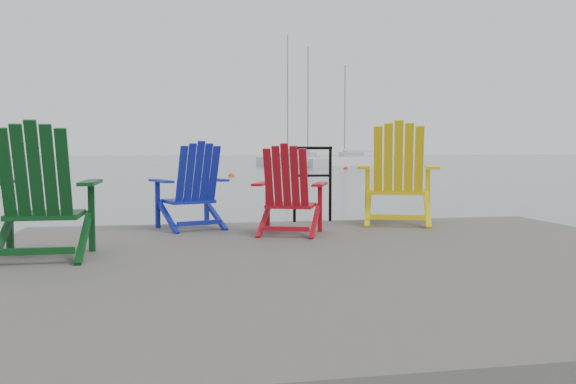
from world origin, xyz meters
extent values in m
plane|color=slate|center=(0.00, 0.00, 0.00)|extent=(400.00, 400.00, 0.00)
cube|color=#312F2C|center=(0.00, 0.00, 0.40)|extent=(6.00, 5.00, 0.20)
cylinder|color=black|center=(-2.70, 2.20, -0.30)|extent=(0.26, 0.26, 1.20)
cylinder|color=black|center=(0.00, 2.20, -0.30)|extent=(0.26, 0.26, 1.20)
cylinder|color=black|center=(2.70, 2.20, -0.30)|extent=(0.26, 0.26, 1.20)
cylinder|color=black|center=(0.03, 2.45, 0.95)|extent=(0.04, 0.04, 0.90)
cylinder|color=black|center=(0.47, 2.45, 0.95)|extent=(0.04, 0.04, 0.90)
cylinder|color=black|center=(0.25, 2.45, 1.38)|extent=(0.48, 0.04, 0.04)
cylinder|color=black|center=(0.25, 2.45, 1.05)|extent=(0.44, 0.03, 0.03)
cube|color=#0A3914|center=(-2.41, 0.49, 0.83)|extent=(0.55, 0.49, 0.04)
cube|color=#0A3914|center=(-2.73, 0.69, 0.79)|extent=(0.05, 0.05, 0.58)
cube|color=#0A3914|center=(-2.08, 0.68, 0.79)|extent=(0.05, 0.05, 0.58)
cube|color=#0A3914|center=(-2.06, 0.46, 1.09)|extent=(0.13, 0.63, 0.03)
cube|color=#0A3914|center=(-2.41, 0.15, 1.18)|extent=(0.51, 0.27, 0.71)
cube|color=#0F1A9B|center=(-1.23, 2.10, 0.80)|extent=(0.60, 0.56, 0.04)
cube|color=#0F1A9B|center=(-1.56, 2.18, 0.76)|extent=(0.06, 0.06, 0.51)
cube|color=#0F1A9B|center=(-1.02, 2.36, 0.76)|extent=(0.06, 0.06, 0.51)
cube|color=#0F1A9B|center=(-1.52, 1.98, 1.03)|extent=(0.28, 0.56, 0.03)
cube|color=#0F1A9B|center=(-0.93, 2.18, 1.03)|extent=(0.28, 0.56, 0.03)
cube|color=#0F1A9B|center=(-1.14, 1.82, 1.10)|extent=(0.50, 0.37, 0.63)
cube|color=#A90C18|center=(-0.22, 1.45, 0.79)|extent=(0.59, 0.56, 0.03)
cube|color=#A90C18|center=(-0.41, 1.71, 0.75)|extent=(0.06, 0.06, 0.50)
cube|color=#A90C18|center=(0.11, 1.51, 0.75)|extent=(0.06, 0.06, 0.50)
cube|color=#A90C18|center=(-0.50, 1.54, 1.01)|extent=(0.29, 0.54, 0.02)
cube|color=#A90C18|center=(0.06, 1.33, 1.01)|extent=(0.29, 0.54, 0.02)
cube|color=#A90C18|center=(-0.32, 1.18, 1.08)|extent=(0.49, 0.37, 0.61)
cube|color=yellow|center=(1.19, 2.10, 0.87)|extent=(0.75, 0.71, 0.04)
cube|color=yellow|center=(0.93, 2.43, 0.82)|extent=(0.07, 0.07, 0.64)
cube|color=yellow|center=(1.60, 2.18, 0.82)|extent=(0.07, 0.07, 0.64)
cube|color=yellow|center=(0.82, 2.21, 1.15)|extent=(0.37, 0.70, 0.03)
cube|color=yellow|center=(1.54, 1.94, 1.15)|extent=(0.37, 0.70, 0.03)
cube|color=yellow|center=(1.06, 1.75, 1.25)|extent=(0.63, 0.47, 0.78)
cube|color=silver|center=(8.82, 46.62, 0.25)|extent=(4.88, 8.56, 1.10)
cube|color=#9E9EA3|center=(8.96, 46.23, 0.95)|extent=(2.28, 2.86, 0.55)
cylinder|color=gray|center=(8.68, 47.01, 6.00)|extent=(0.12, 0.12, 10.40)
cube|color=white|center=(10.87, 49.16, 0.25)|extent=(5.43, 8.03, 1.10)
cube|color=#9E9EA3|center=(10.69, 48.81, 0.95)|extent=(2.37, 2.78, 0.55)
cylinder|color=gray|center=(11.05, 49.52, 5.77)|extent=(0.12, 0.12, 9.94)
cube|color=white|center=(14.90, 49.69, 0.25)|extent=(6.87, 2.38, 1.10)
cube|color=#9E9EA3|center=(15.24, 49.73, 0.95)|extent=(2.13, 1.41, 0.55)
cylinder|color=gray|center=(14.57, 49.66, 5.01)|extent=(0.12, 0.12, 8.41)
sphere|color=red|center=(-0.66, 18.84, 0.00)|extent=(0.40, 0.40, 0.40)
sphere|color=#DD470D|center=(1.82, 27.43, 0.00)|extent=(0.36, 0.36, 0.36)
sphere|color=red|center=(6.60, 30.85, 0.00)|extent=(0.34, 0.34, 0.34)
sphere|color=red|center=(11.40, 38.59, 0.00)|extent=(0.36, 0.36, 0.36)
camera|label=1|loc=(-1.44, -4.63, 1.34)|focal=38.00mm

